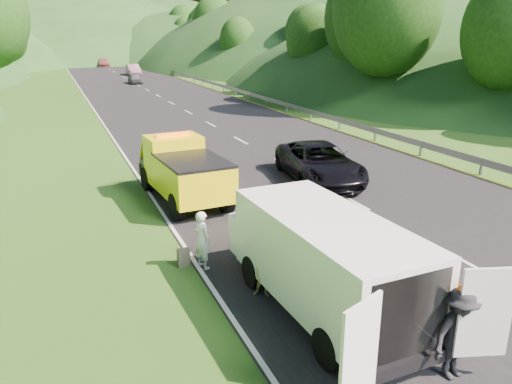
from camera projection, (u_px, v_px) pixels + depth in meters
name	position (u px, v px, depth m)	size (l,w,h in m)	color
ground	(339.00, 256.00, 14.11)	(320.00, 320.00, 0.00)	#38661E
road_surface	(158.00, 96.00, 50.50)	(14.00, 200.00, 0.02)	black
guardrail	(195.00, 83.00, 64.16)	(0.06, 140.00, 1.52)	gray
tree_line_right	(263.00, 75.00, 75.34)	(14.00, 140.00, 14.00)	#2A5418
hills_backdrop	(100.00, 57.00, 135.37)	(201.00, 288.60, 44.00)	#2D5B23
tow_truck	(183.00, 170.00, 18.54)	(2.48, 5.71, 2.39)	black
white_van	(322.00, 258.00, 10.96)	(3.56, 6.59, 2.31)	black
woman	(203.00, 268.00, 13.40)	(0.58, 0.43, 1.60)	white
child	(263.00, 296.00, 11.94)	(0.50, 0.39, 1.03)	tan
worker	(452.00, 376.00, 9.16)	(1.15, 0.66, 1.78)	black
suitcase	(184.00, 258.00, 13.42)	(0.32, 0.18, 0.51)	brown
passing_suv	(319.00, 181.00, 21.29)	(2.63, 5.70, 1.58)	black
dist_car_a	(136.00, 84.00, 62.77)	(1.51, 3.74, 1.27)	#47484C
dist_car_b	(134.00, 75.00, 75.78)	(1.70, 4.87, 1.60)	#80556A
dist_car_c	(104.00, 67.00, 95.18)	(2.11, 5.20, 1.51)	brown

